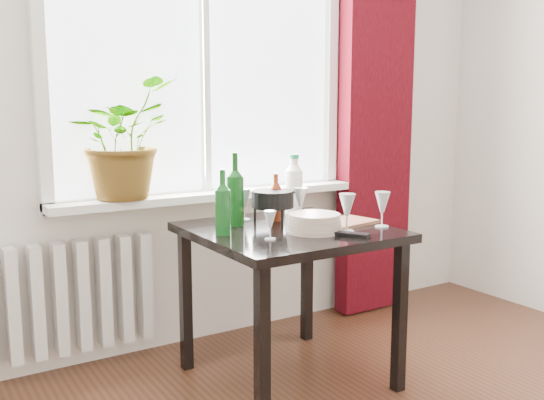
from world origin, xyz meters
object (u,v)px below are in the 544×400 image
plate_stack (314,223)px  fondue_pot (273,207)px  wineglass_back_left (244,204)px  tv_remote (350,234)px  wineglass_far_right (382,209)px  radiator (71,297)px  potted_plant (121,139)px  table (289,247)px  cutting_board (344,223)px  cleaning_bottle (294,183)px  wineglass_front_right (347,212)px  wine_bottle_right (235,189)px  wineglass_front_left (270,225)px  wineglass_back_center (300,204)px  bottle_amber (276,197)px  wine_bottle_left (223,202)px

plate_stack → fondue_pot: fondue_pot is taller
wineglass_back_left → tv_remote: size_ratio=0.93×
wineglass_far_right → wineglass_back_left: bearing=133.1°
radiator → fondue_pot: (0.85, -0.49, 0.44)m
potted_plant → plate_stack: size_ratio=2.35×
table → fondue_pot: (0.00, 0.14, 0.17)m
cutting_board → cleaning_bottle: bearing=95.9°
fondue_pot → wineglass_front_right: bearing=-64.8°
potted_plant → cleaning_bottle: (0.81, -0.31, -0.24)m
wine_bottle_right → wineglass_front_left: size_ratio=2.79×
wine_bottle_right → cutting_board: 0.54m
wine_bottle_right → cutting_board: wine_bottle_right is taller
wine_bottle_right → wineglass_back_center: (0.33, -0.06, -0.09)m
wineglass_front_left → cutting_board: wineglass_front_left is taller
radiator → table: table is taller
bottle_amber → fondue_pot: bearing=-137.4°
wine_bottle_right → plate_stack: bearing=-54.1°
wine_bottle_right → tv_remote: size_ratio=2.03×
radiator → plate_stack: size_ratio=3.19×
plate_stack → wineglass_front_left: bearing=-173.0°
potted_plant → cutting_board: size_ratio=1.96×
tv_remote → cutting_board: tv_remote is taller
potted_plant → wineglass_back_center: potted_plant is taller
wineglass_back_center → radiator: bearing=153.2°
radiator → wineglass_front_right: (1.02, -0.84, 0.45)m
wine_bottle_left → cutting_board: size_ratio=0.96×
wineglass_back_left → cutting_board: 0.50m
wineglass_front_left → plate_stack: 0.25m
wine_bottle_left → wineglass_back_center: (0.48, 0.10, -0.06)m
wine_bottle_left → potted_plant: bearing=113.1°
wineglass_front_left → cutting_board: (0.47, 0.10, -0.05)m
fondue_pot → plate_stack: bearing=-81.4°
plate_stack → cutting_board: (0.22, 0.07, -0.03)m
cleaning_bottle → bottle_amber: bearing=-147.2°
wineglass_front_right → cutting_board: bearing=55.0°
potted_plant → table: bearing=-46.8°
wineglass_front_right → tv_remote: 0.13m
bottle_amber → plate_stack: bearing=-89.6°
wineglass_front_left → plate_stack: bearing=7.0°
wine_bottle_left → tv_remote: (0.45, -0.32, -0.14)m
wine_bottle_left → wineglass_back_left: 0.35m
wineglass_back_left → plate_stack: size_ratio=0.64×
potted_plant → plate_stack: (0.62, -0.75, -0.36)m
cleaning_bottle → fondue_pot: size_ratio=1.37×
table → wine_bottle_right: wine_bottle_right is taller
fondue_pot → tv_remote: (0.12, -0.44, -0.07)m
wine_bottle_left → wineglass_back_center: bearing=11.4°
wineglass_front_left → plate_stack: (0.25, 0.03, -0.02)m
wineglass_back_center → potted_plant: bearing=146.0°
potted_plant → wineglass_front_left: potted_plant is taller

